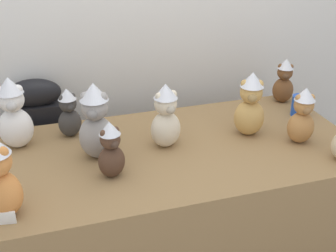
# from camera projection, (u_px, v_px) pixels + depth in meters

# --- Properties ---
(wall_back) EXTENTS (7.00, 0.08, 2.60)m
(wall_back) POSITION_uv_depth(u_px,v_px,m) (131.00, 7.00, 2.34)
(wall_back) COLOR silver
(wall_back) RESTS_ON ground_plane
(display_table) EXTENTS (1.77, 0.84, 0.79)m
(display_table) POSITION_uv_depth(u_px,v_px,m) (168.00, 218.00, 2.18)
(display_table) COLOR olive
(display_table) RESTS_ON ground_plane
(instrument_case) EXTENTS (0.29, 0.14, 1.00)m
(instrument_case) POSITION_uv_depth(u_px,v_px,m) (44.00, 161.00, 2.45)
(instrument_case) COLOR black
(instrument_case) RESTS_ON ground_plane
(teddy_bear_cocoa) EXTENTS (0.14, 0.12, 0.25)m
(teddy_bear_cocoa) POSITION_uv_depth(u_px,v_px,m) (111.00, 150.00, 1.75)
(teddy_bear_cocoa) COLOR #4C3323
(teddy_bear_cocoa) RESTS_ON display_table
(teddy_bear_chestnut) EXTENTS (0.15, 0.14, 0.25)m
(teddy_bear_chestnut) POSITION_uv_depth(u_px,v_px,m) (284.00, 81.00, 2.42)
(teddy_bear_chestnut) COLOR brown
(teddy_bear_chestnut) RESTS_ON display_table
(teddy_bear_cream) EXTENTS (0.15, 0.14, 0.31)m
(teddy_bear_cream) POSITION_uv_depth(u_px,v_px,m) (166.00, 117.00, 1.96)
(teddy_bear_cream) COLOR beige
(teddy_bear_cream) RESTS_ON display_table
(teddy_bear_caramel) EXTENTS (0.14, 0.13, 0.27)m
(teddy_bear_caramel) POSITION_uv_depth(u_px,v_px,m) (302.00, 116.00, 2.00)
(teddy_bear_caramel) COLOR #B27A42
(teddy_bear_caramel) RESTS_ON display_table
(teddy_bear_honey) EXTENTS (0.18, 0.16, 0.32)m
(teddy_bear_honey) POSITION_uv_depth(u_px,v_px,m) (250.00, 105.00, 2.06)
(teddy_bear_honey) COLOR tan
(teddy_bear_honey) RESTS_ON display_table
(teddy_bear_ash) EXTENTS (0.20, 0.18, 0.35)m
(teddy_bear_ash) POSITION_uv_depth(u_px,v_px,m) (96.00, 122.00, 1.86)
(teddy_bear_ash) COLOR gray
(teddy_bear_ash) RESTS_ON display_table
(teddy_bear_snow) EXTENTS (0.16, 0.14, 0.34)m
(teddy_bear_snow) POSITION_uv_depth(u_px,v_px,m) (14.00, 114.00, 1.95)
(teddy_bear_snow) COLOR white
(teddy_bear_snow) RESTS_ON display_table
(teddy_bear_charcoal) EXTENTS (0.13, 0.12, 0.24)m
(teddy_bear_charcoal) POSITION_uv_depth(u_px,v_px,m) (69.00, 113.00, 2.06)
(teddy_bear_charcoal) COLOR #383533
(teddy_bear_charcoal) RESTS_ON display_table
(party_cup_blue) EXTENTS (0.08, 0.08, 0.11)m
(party_cup_blue) POSITION_uv_depth(u_px,v_px,m) (299.00, 106.00, 2.30)
(party_cup_blue) COLOR blue
(party_cup_blue) RESTS_ON display_table
(name_card_front_left) EXTENTS (0.07, 0.02, 0.05)m
(name_card_front_left) POSITION_uv_depth(u_px,v_px,m) (5.00, 218.00, 1.52)
(name_card_front_left) COLOR white
(name_card_front_left) RESTS_ON display_table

